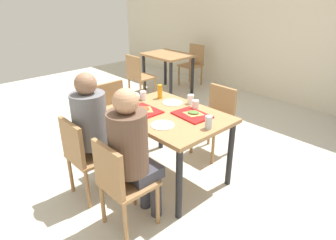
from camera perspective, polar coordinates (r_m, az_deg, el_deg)
ground_plane at (r=3.37m, az=0.00°, el=-10.81°), size 10.00×10.00×0.02m
back_wall at (r=5.50m, az=26.33°, el=16.37°), size 10.00×0.10×2.80m
main_table at (r=3.04m, az=0.00°, el=-0.35°), size 1.20×0.86×0.76m
chair_near_left at (r=2.93m, az=-15.96°, el=-6.16°), size 0.40×0.40×0.84m
chair_near_right at (r=2.48m, az=-9.27°, el=-11.47°), size 0.40×0.40×0.84m
chair_far_side at (r=3.66m, az=9.36°, el=0.82°), size 0.40×0.40×0.84m
chair_left_end at (r=3.82m, az=-10.11°, el=1.78°), size 0.40×0.40×0.84m
person_in_red at (r=2.87m, az=-14.07°, el=-1.00°), size 0.32×0.42×1.25m
person_in_brown_jacket at (r=2.41m, az=-6.91°, el=-5.45°), size 0.32×0.42×1.25m
tray_red_near at (r=3.05m, az=-4.76°, el=1.82°), size 0.36×0.26×0.02m
tray_red_far at (r=2.94m, az=4.63°, el=0.97°), size 0.38×0.28×0.02m
paper_plate_center at (r=3.27m, az=0.89°, el=3.38°), size 0.22×0.22×0.01m
paper_plate_near_edge at (r=2.73m, az=-1.07°, el=-0.99°), size 0.22×0.22×0.01m
pizza_slice_a at (r=3.05m, az=-4.73°, el=2.18°), size 0.21×0.19×0.02m
pizza_slice_b at (r=2.95m, az=4.94°, el=1.41°), size 0.21×0.20×0.02m
plastic_cup_a at (r=3.24m, az=4.39°, el=4.00°), size 0.07×0.07×0.10m
plastic_cup_b at (r=2.74m, az=-5.18°, el=0.07°), size 0.07×0.07×0.10m
plastic_cup_c at (r=3.36m, az=-4.79°, el=4.72°), size 0.07×0.07×0.10m
plastic_cup_d at (r=3.09m, az=5.33°, el=2.92°), size 0.07×0.07×0.10m
soda_can at (r=2.67m, az=7.81°, el=-0.46°), size 0.07×0.07×0.12m
condiment_bottle at (r=3.39m, az=-1.57°, el=5.50°), size 0.06×0.06×0.16m
foil_bundle at (r=3.33m, az=-6.27°, el=4.50°), size 0.10×0.10×0.10m
background_table at (r=5.83m, az=-0.03°, el=11.36°), size 0.90×0.70×0.76m
background_chair_near at (r=5.41m, az=-5.79°, el=8.70°), size 0.40×0.40×0.84m
background_chair_far at (r=6.38m, az=4.89°, el=11.11°), size 0.40×0.40×0.84m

